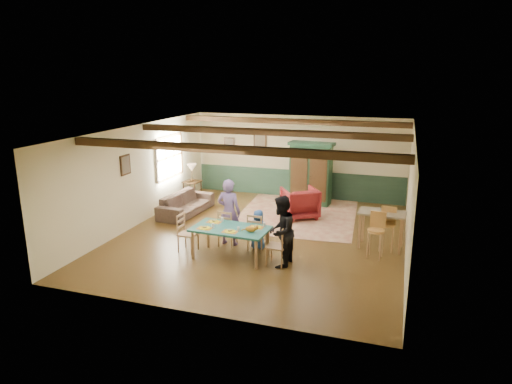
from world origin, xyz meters
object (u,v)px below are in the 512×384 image
(dining_chair_end_left, at_px, (188,233))
(person_woman, at_px, (281,231))
(sofa, at_px, (186,203))
(table_lamp, at_px, (192,172))
(dining_table, at_px, (231,243))
(dining_chair_far_right, at_px, (257,231))
(dining_chair_far_left, at_px, (228,228))
(person_child, at_px, (258,229))
(bar_stool_right, at_px, (387,229))
(armchair, at_px, (300,203))
(dining_chair_end_right, at_px, (277,245))
(counter_table, at_px, (381,230))
(person_man, at_px, (229,212))
(bar_stool_left, at_px, (376,236))
(armoire, at_px, (311,174))
(cat, at_px, (251,229))
(end_table, at_px, (193,190))

(dining_chair_end_left, relative_size, person_woman, 0.58)
(sofa, relative_size, table_lamp, 3.68)
(dining_table, bearing_deg, dining_chair_far_right, 58.04)
(dining_chair_far_left, distance_m, person_child, 0.76)
(dining_chair_end_left, distance_m, bar_stool_right, 4.63)
(table_lamp, bearing_deg, armchair, -11.99)
(table_lamp, distance_m, bar_stool_right, 6.78)
(person_woman, bearing_deg, dining_chair_end_right, -90.00)
(person_child, bearing_deg, dining_chair_far_right, 90.00)
(person_woman, height_order, table_lamp, person_woman)
(dining_chair_far_right, bearing_deg, sofa, -32.39)
(person_child, distance_m, table_lamp, 4.81)
(armchair, distance_m, counter_table, 2.88)
(bar_stool_right, bearing_deg, person_man, -166.40)
(dining_chair_end_right, height_order, armchair, dining_chair_end_right)
(dining_table, bearing_deg, dining_chair_far_left, 116.15)
(dining_chair_far_left, bearing_deg, table_lamp, -50.03)
(dining_table, bearing_deg, person_man, 113.66)
(person_man, xyz_separation_m, bar_stool_left, (3.42, 0.22, -0.29))
(armoire, relative_size, counter_table, 1.84)
(dining_chair_far_left, distance_m, cat, 1.23)
(person_child, relative_size, armchair, 0.99)
(sofa, bearing_deg, person_man, -128.05)
(dining_chair_far_left, xyz_separation_m, counter_table, (3.50, 0.97, -0.00))
(dining_chair_far_right, relative_size, end_table, 1.45)
(table_lamp, relative_size, counter_table, 0.53)
(dining_table, distance_m, dining_chair_far_left, 0.78)
(end_table, relative_size, table_lamp, 1.09)
(dining_chair_far_left, height_order, person_woman, person_woman)
(counter_table, relative_size, bar_stool_right, 1.04)
(armoire, bearing_deg, armchair, -84.90)
(dining_chair_far_left, bearing_deg, bar_stool_left, -172.09)
(counter_table, bearing_deg, cat, -146.05)
(bar_stool_right, bearing_deg, dining_chair_end_right, -142.66)
(dining_chair_end_left, height_order, counter_table, dining_chair_end_left)
(end_table, distance_m, counter_table, 6.59)
(dining_chair_end_right, distance_m, bar_stool_left, 2.26)
(dining_chair_far_right, bearing_deg, table_lamp, -43.18)
(bar_stool_left, bearing_deg, dining_chair_far_left, -168.17)
(cat, height_order, armoire, armoire)
(cat, bearing_deg, end_table, 131.95)
(person_child, height_order, armoire, armoire)
(dining_chair_end_left, relative_size, person_child, 0.95)
(person_woman, distance_m, sofa, 4.57)
(dining_table, relative_size, dining_chair_far_left, 1.89)
(dining_chair_end_left, height_order, person_man, person_man)
(end_table, bearing_deg, dining_chair_end_left, -65.49)
(person_woman, bearing_deg, person_man, -115.87)
(dining_chair_far_left, xyz_separation_m, bar_stool_right, (3.64, 0.84, 0.07))
(person_child, distance_m, bar_stool_right, 3.00)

